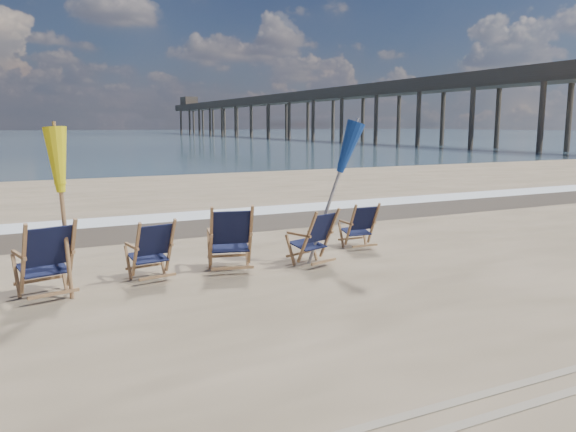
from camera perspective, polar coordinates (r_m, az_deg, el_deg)
name	(u,v)px	position (r m, az deg, el deg)	size (l,w,h in m)	color
ocean	(31,135)	(133.59, -24.67, 7.45)	(400.00, 400.00, 0.00)	#3A5061
surf_foam	(183,216)	(14.51, -10.65, -0.01)	(200.00, 1.40, 0.01)	silver
wet_sand_strip	(200,226)	(13.09, -8.89, -0.96)	(200.00, 2.60, 0.00)	#42362A
tire_tracks	(567,420)	(5.19, 26.44, -18.04)	(80.00, 1.30, 0.01)	gray
beach_chair_0	(72,256)	(8.13, -21.09, -3.83)	(0.70, 0.79, 1.09)	black
beach_chair_1	(171,248)	(8.61, -11.83, -3.20)	(0.61, 0.68, 0.95)	black
beach_chair_2	(251,238)	(8.82, -3.82, -2.22)	(0.70, 0.79, 1.10)	black
beach_chair_3	(330,235)	(9.37, 4.25, -1.97)	(0.61, 0.69, 0.96)	black
beach_chair_4	(374,225)	(10.63, 8.70, -0.92)	(0.57, 0.64, 0.88)	black
umbrella_yellow	(61,169)	(7.90, -22.09, 4.42)	(0.30, 0.30, 2.26)	#9D7046
umbrella_blue	(331,150)	(9.23, 4.41, 6.72)	(0.30, 0.30, 2.44)	#A5A5AD
fishing_pier	(304,109)	(89.85, 1.68, 10.77)	(4.40, 140.00, 9.30)	#4F443A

